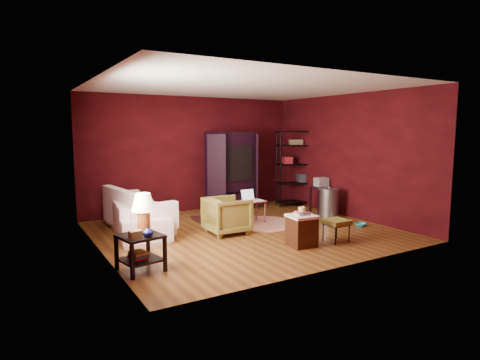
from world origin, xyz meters
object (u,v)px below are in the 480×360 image
object	(u,v)px
tv_armoire	(231,169)
wire_shelving	(296,165)
side_table	(142,224)
sofa	(137,210)
laptop_desk	(251,203)
hamper	(302,230)
armchair	(227,213)

from	to	relation	value
tv_armoire	wire_shelving	world-z (taller)	wire_shelving
side_table	sofa	bearing A→B (deg)	75.70
wire_shelving	side_table	bearing A→B (deg)	-130.46
sofa	laptop_desk	bearing A→B (deg)	-95.49
tv_armoire	wire_shelving	distance (m)	1.78
side_table	hamper	world-z (taller)	side_table
side_table	tv_armoire	size ratio (longest dim) A/B	0.56
armchair	tv_armoire	distance (m)	2.44
sofa	armchair	size ratio (longest dim) A/B	2.88
hamper	wire_shelving	xyz separation A→B (m)	(2.26, 3.03, 0.80)
sofa	armchair	distance (m)	1.76
laptop_desk	sofa	bearing A→B (deg)	165.82
sofa	tv_armoire	world-z (taller)	tv_armoire
side_table	laptop_desk	distance (m)	3.30
laptop_desk	tv_armoire	distance (m)	1.69
tv_armoire	hamper	bearing A→B (deg)	-107.13
sofa	side_table	bearing A→B (deg)	172.13
side_table	laptop_desk	world-z (taller)	side_table
laptop_desk	armchair	bearing A→B (deg)	-152.64
hamper	laptop_desk	bearing A→B (deg)	85.50
sofa	tv_armoire	xyz separation A→B (m)	(2.69, 1.05, 0.58)
side_table	wire_shelving	xyz separation A→B (m)	(4.97, 2.78, 0.43)
sofa	armchair	world-z (taller)	sofa
sofa	laptop_desk	world-z (taller)	sofa
side_table	tv_armoire	world-z (taller)	tv_armoire
tv_armoire	side_table	bearing A→B (deg)	-143.94
hamper	tv_armoire	xyz separation A→B (m)	(0.53, 3.43, 0.73)
sofa	side_table	size ratio (longest dim) A/B	2.05
laptop_desk	wire_shelving	size ratio (longest dim) A/B	0.36
sofa	wire_shelving	bearing A→B (deg)	-75.13
armchair	side_table	distance (m)	2.34
sofa	wire_shelving	size ratio (longest dim) A/B	1.14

